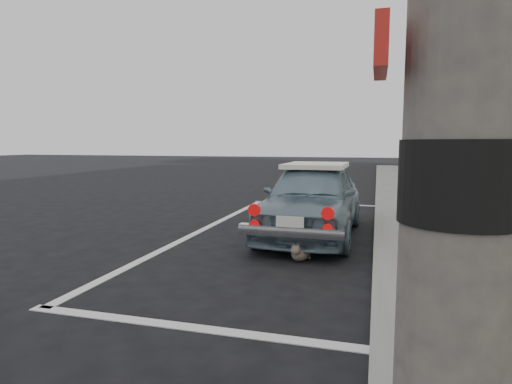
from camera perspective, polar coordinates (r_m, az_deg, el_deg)
ground at (r=4.09m, az=-11.85°, el=-13.81°), size 80.00×80.00×0.00m
sidewalk at (r=5.73m, az=29.66°, el=-7.86°), size 2.80×40.00×0.15m
building_far at (r=23.97m, az=27.27°, el=12.03°), size 3.50×10.00×8.00m
pline_rear at (r=3.47m, az=-8.19°, el=-17.49°), size 3.00×0.12×0.01m
pline_front at (r=10.08m, az=8.19°, el=-1.57°), size 3.00×0.12×0.01m
pline_side at (r=7.08m, az=-7.05°, el=-4.99°), size 0.12×7.00×0.01m
retro_coupe at (r=6.59m, az=7.53°, el=-0.88°), size 1.37×3.32×1.12m
cat at (r=5.21m, az=5.90°, el=-7.96°), size 0.27×0.44×0.25m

